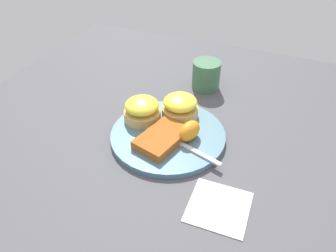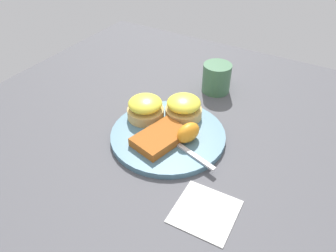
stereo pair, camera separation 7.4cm
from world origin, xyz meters
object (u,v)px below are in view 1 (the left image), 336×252
object	(u,v)px
sandwich_benedict_right	(142,110)
hashbrown_patty	(163,138)
cup	(206,75)
fork	(175,140)
sandwich_benedict_left	(182,107)
orange_wedge	(190,130)

from	to	relation	value
sandwich_benedict_right	hashbrown_patty	distance (m)	0.10
sandwich_benedict_right	cup	world-z (taller)	cup
sandwich_benedict_right	fork	world-z (taller)	sandwich_benedict_right
sandwich_benedict_left	cup	bearing A→B (deg)	-1.73
sandwich_benedict_right	orange_wedge	size ratio (longest dim) A/B	1.48
fork	hashbrown_patty	bearing A→B (deg)	117.41
orange_wedge	sandwich_benedict_left	bearing A→B (deg)	33.17
sandwich_benedict_left	hashbrown_patty	world-z (taller)	sandwich_benedict_left
sandwich_benedict_left	orange_wedge	distance (m)	0.09
orange_wedge	cup	bearing A→B (deg)	9.67
sandwich_benedict_left	fork	distance (m)	0.10
hashbrown_patty	cup	distance (m)	0.28
hashbrown_patty	fork	bearing A→B (deg)	-62.59
sandwich_benedict_right	cup	size ratio (longest dim) A/B	0.85
hashbrown_patty	cup	size ratio (longest dim) A/B	1.13
fork	sandwich_benedict_right	bearing A→B (deg)	65.45
orange_wedge	cup	distance (m)	0.25
cup	orange_wedge	bearing A→B (deg)	-170.33
orange_wedge	sandwich_benedict_right	bearing A→B (deg)	79.75
sandwich_benedict_right	hashbrown_patty	world-z (taller)	sandwich_benedict_right
sandwich_benedict_left	hashbrown_patty	size ratio (longest dim) A/B	0.75
cup	hashbrown_patty	bearing A→B (deg)	178.50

